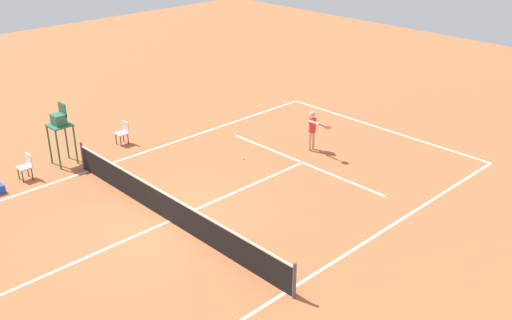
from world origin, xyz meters
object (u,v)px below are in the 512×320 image
(player_serving, at_px, (313,128))
(courtside_chair_far, at_px, (26,165))
(umpire_chair, at_px, (60,124))
(tennis_ball, at_px, (243,158))
(courtside_chair_mid, at_px, (123,132))

(player_serving, distance_m, courtside_chair_far, 10.89)
(umpire_chair, relative_size, courtside_chair_far, 2.54)
(tennis_ball, xyz_separation_m, courtside_chair_far, (4.21, 6.80, 0.50))
(tennis_ball, height_order, umpire_chair, umpire_chair)
(umpire_chair, xyz_separation_m, courtside_chair_mid, (0.09, -2.68, -1.07))
(tennis_ball, distance_m, umpire_chair, 7.04)
(umpire_chair, distance_m, courtside_chair_far, 1.96)
(umpire_chair, distance_m, courtside_chair_mid, 2.88)
(player_serving, xyz_separation_m, courtside_chair_mid, (5.86, 5.10, -0.45))
(courtside_chair_mid, bearing_deg, umpire_chair, 91.82)
(tennis_ball, bearing_deg, player_serving, -116.39)
(tennis_ball, bearing_deg, courtside_chair_mid, 28.70)
(player_serving, distance_m, courtside_chair_mid, 7.78)
(umpire_chair, relative_size, courtside_chair_mid, 2.54)
(player_serving, relative_size, courtside_chair_far, 1.74)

